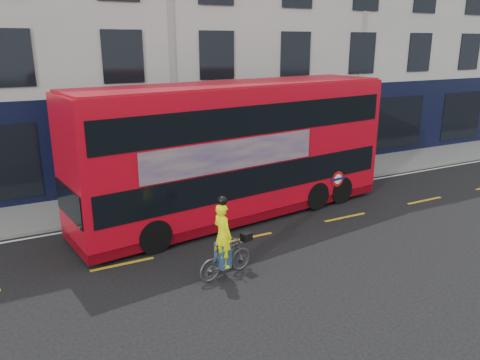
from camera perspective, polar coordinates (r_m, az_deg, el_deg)
ground at (r=13.92m, az=3.83°, el=-9.26°), size 120.00×120.00×0.00m
pavement at (r=19.34m, az=-6.17°, el=-1.62°), size 60.00×3.00×0.12m
kerb at (r=18.02m, az=-4.42°, el=-2.92°), size 60.00×0.12×0.13m
building_terrace at (r=24.57m, az=-12.60°, el=19.51°), size 50.00×10.07×15.00m
road_edge_line at (r=17.78m, az=-4.03°, el=-3.40°), size 58.00×0.10×0.01m
lane_dashes at (r=15.10m, az=0.86°, el=-7.07°), size 58.00×0.12×0.01m
bus at (r=16.37m, az=-0.24°, el=3.72°), size 11.94×4.16×4.72m
cyclist at (r=12.46m, az=-1.86°, el=-8.54°), size 1.77×0.84×2.29m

